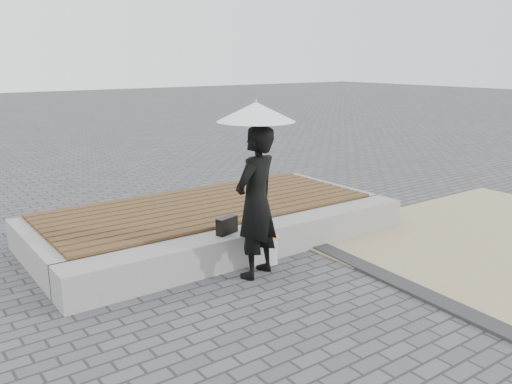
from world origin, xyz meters
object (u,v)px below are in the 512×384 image
woman (256,202)px  handbag (227,225)px  parasol (256,112)px  seating_ledge (257,242)px  canvas_tote (262,251)px

woman → handbag: size_ratio=5.98×
parasol → handbag: parasol is taller
seating_ledge → woman: woman is taller
seating_ledge → canvas_tote: 0.29m
parasol → canvas_tote: bearing=40.9°
handbag → canvas_tote: handbag is taller
parasol → seating_ledge: bearing=53.0°
handbag → canvas_tote: (0.33, -0.26, -0.32)m
handbag → canvas_tote: 0.53m
handbag → canvas_tote: bearing=-54.4°
canvas_tote → parasol: bearing=-128.0°
seating_ledge → canvas_tote: size_ratio=13.33×
seating_ledge → canvas_tote: seating_ledge is taller
canvas_tote → seating_ledge: bearing=77.2°
canvas_tote → handbag: bearing=153.0°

